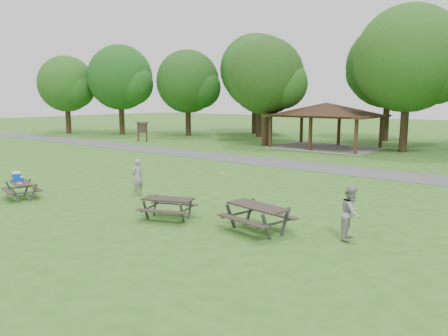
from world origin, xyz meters
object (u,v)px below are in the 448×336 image
picnic_table_middle (168,203)px  frisbee_thrower (137,177)px  picnic_table_near (20,183)px  frisbee_catcher (351,213)px

picnic_table_middle → frisbee_thrower: bearing=153.8°
picnic_table_near → frisbee_catcher: frisbee_catcher is taller
picnic_table_middle → frisbee_thrower: 4.13m
frisbee_thrower → frisbee_catcher: 9.49m
picnic_table_middle → frisbee_catcher: frisbee_catcher is taller
picnic_table_near → frisbee_thrower: (3.48, 3.37, 0.15)m
frisbee_thrower → picnic_table_middle: bearing=64.4°
picnic_table_middle → frisbee_thrower: frisbee_thrower is taller
picnic_table_near → picnic_table_middle: bearing=12.2°
picnic_table_middle → frisbee_catcher: (5.80, 1.78, 0.24)m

